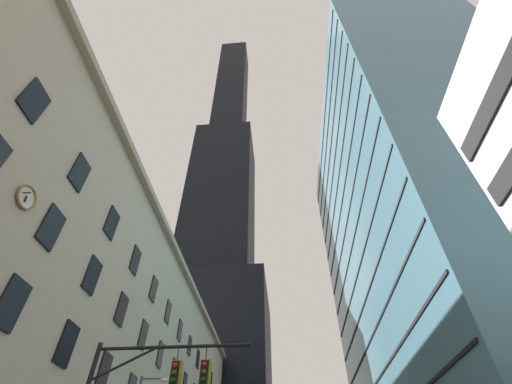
# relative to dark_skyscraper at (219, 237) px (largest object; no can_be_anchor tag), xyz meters

# --- Properties ---
(station_building) EXTENTS (13.02, 63.74, 23.73)m
(station_building) POSITION_rel_dark_skyscraper_xyz_m (0.46, -48.34, -51.43)
(station_building) COLOR #BCAF93
(station_building) RESTS_ON ground
(dark_skyscraper) EXTENTS (29.40, 29.40, 207.46)m
(dark_skyscraper) POSITION_rel_dark_skyscraper_xyz_m (0.00, 0.00, 0.00)
(dark_skyscraper) COLOR black
(dark_skyscraper) RESTS_ON ground
(glass_office_midrise) EXTENTS (18.20, 44.37, 59.33)m
(glass_office_midrise) POSITION_rel_dark_skyscraper_xyz_m (37.67, -43.93, -33.60)
(glass_office_midrise) COLOR teal
(glass_office_midrise) RESTS_ON ground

